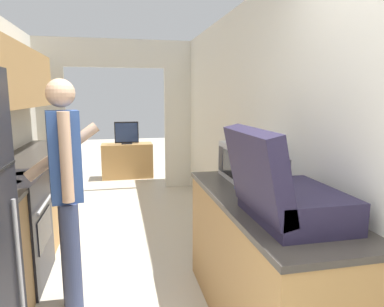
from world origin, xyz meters
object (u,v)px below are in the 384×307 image
(suitcase, at_px, (282,193))
(tv_cabinet, at_px, (127,161))
(range_oven, at_px, (5,231))
(book_stack, at_px, (257,191))
(person, at_px, (67,191))
(television, at_px, (127,133))
(microwave, at_px, (249,162))

(suitcase, distance_m, tv_cabinet, 5.19)
(range_oven, bearing_deg, book_stack, -25.28)
(person, xyz_separation_m, suitcase, (1.22, -0.86, 0.16))
(book_stack, height_order, television, television)
(person, distance_m, book_stack, 1.34)
(tv_cabinet, bearing_deg, range_oven, -106.66)
(range_oven, distance_m, tv_cabinet, 3.88)
(microwave, xyz_separation_m, tv_cabinet, (-0.88, 4.17, -0.74))
(microwave, xyz_separation_m, book_stack, (-0.11, -0.43, -0.12))
(person, distance_m, suitcase, 1.51)
(suitcase, bearing_deg, microwave, 79.11)
(range_oven, height_order, microwave, microwave)
(microwave, distance_m, book_stack, 0.46)
(television, bearing_deg, tv_cabinet, 90.00)
(person, bearing_deg, book_stack, -118.97)
(range_oven, distance_m, book_stack, 2.13)
(suitcase, relative_size, book_stack, 2.36)
(tv_cabinet, bearing_deg, person, -97.06)
(television, bearing_deg, book_stack, -80.48)
(suitcase, relative_size, microwave, 1.20)
(tv_cabinet, bearing_deg, suitcase, -82.13)
(television, bearing_deg, person, -97.13)
(microwave, bearing_deg, television, 102.01)
(suitcase, height_order, book_stack, suitcase)
(suitcase, bearing_deg, person, 144.79)
(range_oven, distance_m, television, 3.86)
(person, height_order, tv_cabinet, person)
(suitcase, distance_m, microwave, 0.93)
(person, xyz_separation_m, television, (0.52, 4.18, -0.04))
(suitcase, height_order, microwave, suitcase)
(microwave, bearing_deg, book_stack, -104.69)
(suitcase, bearing_deg, television, 97.93)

